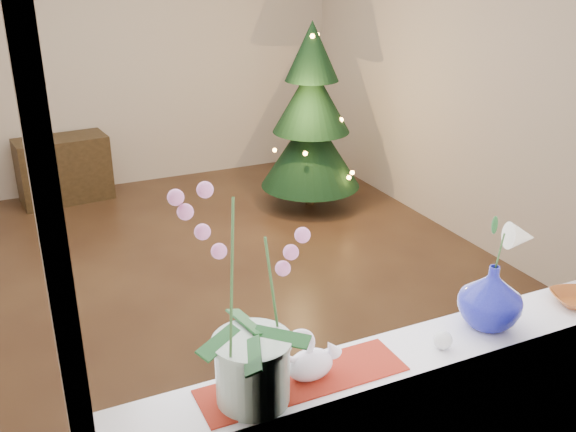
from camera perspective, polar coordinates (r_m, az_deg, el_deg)
name	(u,v)px	position (r m, az deg, el deg)	size (l,w,h in m)	color
ground	(203,288)	(4.65, -7.58, -6.34)	(5.00, 5.00, 0.00)	#311D14
wall_back	(115,50)	(6.58, -15.15, 14.05)	(4.50, 0.10, 2.70)	beige
wall_front	(434,256)	(2.02, 12.85, -3.52)	(4.50, 0.10, 2.70)	beige
wall_right	(473,74)	(5.26, 16.12, 12.04)	(0.10, 5.00, 2.70)	beige
windowsill	(400,357)	(2.34, 9.94, -12.25)	(2.20, 0.26, 0.04)	white
window_frame	(438,144)	(1.92, 13.20, 6.26)	(2.22, 0.06, 1.60)	white
runner	(303,380)	(2.16, 1.37, -14.36)	(0.70, 0.20, 0.01)	maroon
orchid_pot	(251,297)	(1.88, -3.33, -7.22)	(0.25, 0.25, 0.73)	beige
swan	(310,354)	(2.12, 2.01, -12.16)	(0.22, 0.10, 0.18)	white
blue_vase	(491,292)	(2.48, 17.63, -6.45)	(0.27, 0.27, 0.28)	#090C64
lily	(500,230)	(2.38, 18.32, -1.22)	(0.16, 0.09, 0.21)	silver
paperweight	(443,340)	(2.36, 13.61, -10.67)	(0.07, 0.07, 0.07)	silver
amber_dish	(575,300)	(2.81, 24.14, -6.81)	(0.15, 0.15, 0.04)	#964D1E
xmas_tree	(311,117)	(5.86, 2.07, 8.78)	(0.92, 0.92, 1.69)	black
side_table	(64,169)	(6.48, -19.30, 3.94)	(0.82, 0.41, 0.62)	black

